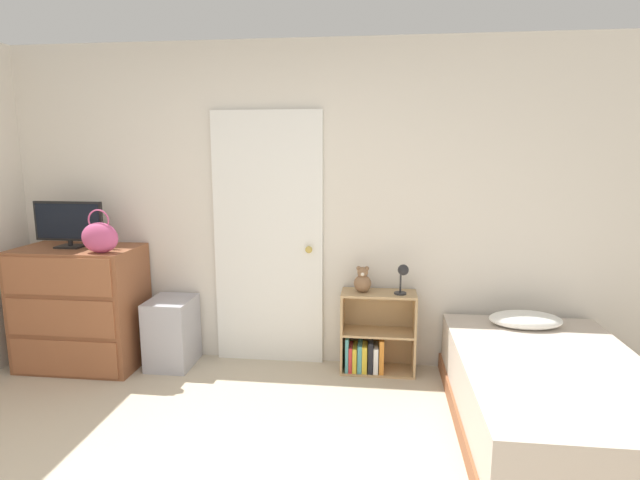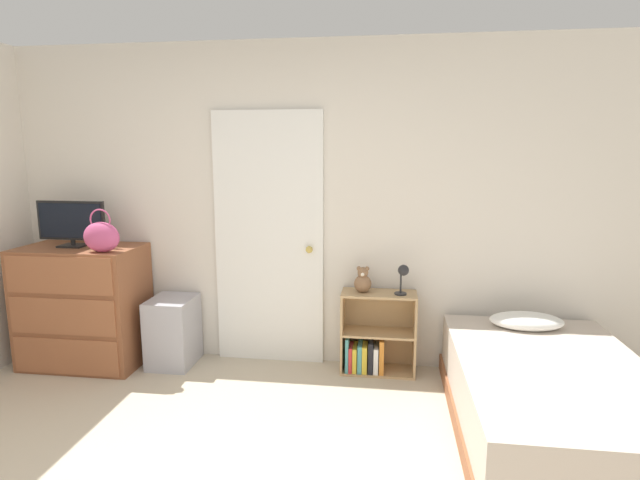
{
  "view_description": "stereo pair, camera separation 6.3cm",
  "coord_description": "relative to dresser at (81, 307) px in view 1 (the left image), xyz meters",
  "views": [
    {
      "loc": [
        0.84,
        -1.62,
        1.71
      ],
      "look_at": [
        0.41,
        2.01,
        1.06
      ],
      "focal_mm": 28.0,
      "sensor_mm": 36.0,
      "label": 1
    },
    {
      "loc": [
        0.9,
        -1.61,
        1.71
      ],
      "look_at": [
        0.41,
        2.01,
        1.06
      ],
      "focal_mm": 28.0,
      "sensor_mm": 36.0,
      "label": 2
    }
  ],
  "objects": [
    {
      "name": "wall_back",
      "position": [
        1.51,
        0.32,
        0.79
      ],
      "size": [
        10.0,
        0.06,
        2.55
      ],
      "color": "silver",
      "rests_on": "ground_plane"
    },
    {
      "name": "door_closed",
      "position": [
        1.48,
        0.27,
        0.53
      ],
      "size": [
        0.88,
        0.09,
        2.03
      ],
      "color": "white",
      "rests_on": "ground_plane"
    },
    {
      "name": "dresser",
      "position": [
        0.0,
        0.0,
        0.0
      ],
      "size": [
        0.93,
        0.55,
        0.97
      ],
      "color": "brown",
      "rests_on": "ground_plane"
    },
    {
      "name": "tv",
      "position": [
        -0.05,
        0.01,
        0.67
      ],
      "size": [
        0.56,
        0.16,
        0.36
      ],
      "color": "black",
      "rests_on": "dresser"
    },
    {
      "name": "handbag",
      "position": [
        0.31,
        -0.17,
        0.6
      ],
      "size": [
        0.28,
        0.13,
        0.33
      ],
      "color": "#C64C7F",
      "rests_on": "dresser"
    },
    {
      "name": "storage_bin",
      "position": [
        0.71,
        0.07,
        -0.21
      ],
      "size": [
        0.34,
        0.4,
        0.55
      ],
      "color": "#ADADB7",
      "rests_on": "ground_plane"
    },
    {
      "name": "bookshelf",
      "position": [
        2.33,
        0.15,
        -0.24
      ],
      "size": [
        0.58,
        0.26,
        0.64
      ],
      "color": "tan",
      "rests_on": "ground_plane"
    },
    {
      "name": "teddy_bear",
      "position": [
        2.24,
        0.15,
        0.25
      ],
      "size": [
        0.13,
        0.13,
        0.2
      ],
      "color": "#8C6647",
      "rests_on": "bookshelf"
    },
    {
      "name": "desk_lamp",
      "position": [
        2.54,
        0.11,
        0.32
      ],
      "size": [
        0.1,
        0.1,
        0.23
      ],
      "color": "#262628",
      "rests_on": "bookshelf"
    },
    {
      "name": "bed",
      "position": [
        3.42,
        -0.62,
        -0.25
      ],
      "size": [
        1.15,
        1.81,
        0.57
      ],
      "color": "brown",
      "rests_on": "ground_plane"
    }
  ]
}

